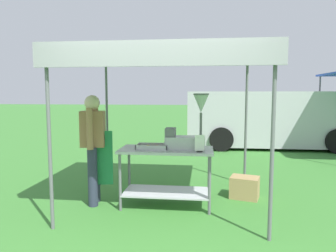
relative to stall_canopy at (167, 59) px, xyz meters
name	(u,v)px	position (x,y,z in m)	size (l,w,h in m)	color
ground_plane	(187,147)	(0.02, 4.92, -2.12)	(70.00, 70.00, 0.00)	#3D7F33
stall_canopy	(167,59)	(0.00, 0.00, 0.00)	(2.74, 2.38, 2.20)	slate
donut_cart	(166,165)	(0.00, -0.10, -1.52)	(1.34, 0.63, 0.84)	#B7B7BC
donut_tray	(152,148)	(-0.19, -0.15, -1.26)	(0.45, 0.27, 0.07)	#B7B7BC
donut_fryer	(188,131)	(0.31, -0.09, -1.02)	(0.61, 0.28, 0.79)	#B7B7BC
menu_sign	(200,145)	(0.48, -0.29, -1.18)	(0.13, 0.05, 0.23)	black
vendor	(94,144)	(-1.07, -0.13, -1.22)	(0.46, 0.54, 1.61)	#2D3347
supply_crate	(245,187)	(1.18, 0.38, -1.95)	(0.50, 0.43, 0.34)	tan
van_silver	(272,118)	(2.60, 5.33, -1.24)	(5.10, 2.14, 1.69)	#BCBCC1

